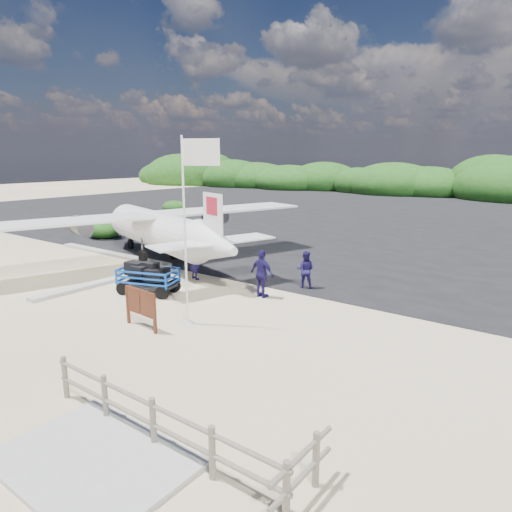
{
  "coord_description": "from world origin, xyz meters",
  "views": [
    {
      "loc": [
        12.18,
        -10.02,
        5.43
      ],
      "look_at": [
        2.23,
        3.29,
        1.75
      ],
      "focal_mm": 32.0,
      "sensor_mm": 36.0,
      "label": 1
    }
  ],
  "objects_px": {
    "signboard": "(142,328)",
    "crew_c": "(262,274)",
    "crew_a": "(195,259)",
    "crew_b": "(305,270)",
    "baggage_cart": "(149,293)",
    "flagpole": "(188,324)"
  },
  "relations": [
    {
      "from": "signboard",
      "to": "crew_c",
      "type": "relative_size",
      "value": 0.86
    },
    {
      "from": "crew_a",
      "to": "crew_b",
      "type": "height_order",
      "value": "crew_a"
    },
    {
      "from": "baggage_cart",
      "to": "crew_c",
      "type": "xyz_separation_m",
      "value": [
        3.92,
        2.33,
        0.94
      ]
    },
    {
      "from": "crew_a",
      "to": "baggage_cart",
      "type": "bearing_deg",
      "value": 107.22
    },
    {
      "from": "crew_a",
      "to": "flagpole",
      "type": "bearing_deg",
      "value": 147.84
    },
    {
      "from": "baggage_cart",
      "to": "crew_a",
      "type": "height_order",
      "value": "crew_a"
    },
    {
      "from": "signboard",
      "to": "flagpole",
      "type": "bearing_deg",
      "value": 56.14
    },
    {
      "from": "crew_a",
      "to": "crew_b",
      "type": "xyz_separation_m",
      "value": [
        4.68,
        1.72,
        -0.15
      ]
    },
    {
      "from": "signboard",
      "to": "crew_a",
      "type": "relative_size",
      "value": 0.86
    },
    {
      "from": "signboard",
      "to": "crew_a",
      "type": "bearing_deg",
      "value": 121.65
    },
    {
      "from": "crew_a",
      "to": "crew_c",
      "type": "height_order",
      "value": "crew_c"
    },
    {
      "from": "crew_b",
      "to": "crew_c",
      "type": "bearing_deg",
      "value": 50.64
    },
    {
      "from": "flagpole",
      "to": "crew_a",
      "type": "bearing_deg",
      "value": 131.75
    },
    {
      "from": "crew_c",
      "to": "crew_b",
      "type": "bearing_deg",
      "value": -101.45
    },
    {
      "from": "flagpole",
      "to": "crew_c",
      "type": "height_order",
      "value": "flagpole"
    },
    {
      "from": "crew_c",
      "to": "flagpole",
      "type": "bearing_deg",
      "value": 93.24
    },
    {
      "from": "baggage_cart",
      "to": "flagpole",
      "type": "bearing_deg",
      "value": -40.76
    },
    {
      "from": "flagpole",
      "to": "crew_a",
      "type": "distance_m",
      "value": 5.65
    },
    {
      "from": "crew_a",
      "to": "crew_c",
      "type": "xyz_separation_m",
      "value": [
        3.97,
        -0.37,
        0.01
      ]
    },
    {
      "from": "flagpole",
      "to": "crew_b",
      "type": "distance_m",
      "value": 6.01
    },
    {
      "from": "flagpole",
      "to": "crew_c",
      "type": "xyz_separation_m",
      "value": [
        0.26,
        3.79,
        0.94
      ]
    },
    {
      "from": "signboard",
      "to": "crew_a",
      "type": "xyz_separation_m",
      "value": [
        -2.81,
        5.33,
        0.94
      ]
    }
  ]
}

